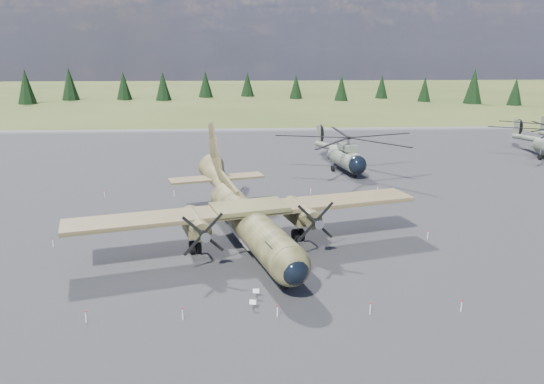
{
  "coord_description": "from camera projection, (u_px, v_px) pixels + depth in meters",
  "views": [
    {
      "loc": [
        -0.16,
        -44.01,
        16.57
      ],
      "look_at": [
        2.58,
        2.0,
        4.11
      ],
      "focal_mm": 35.0,
      "sensor_mm": 36.0,
      "label": 1
    }
  ],
  "objects": [
    {
      "name": "info_placard_right",
      "position": [
        256.0,
        292.0,
        36.38
      ],
      "size": [
        0.43,
        0.18,
        0.68
      ],
      "rotation": [
        0.0,
        0.0,
        -0.0
      ],
      "color": "gray",
      "rests_on": "ground"
    },
    {
      "name": "treeline",
      "position": [
        219.0,
        201.0,
        42.28
      ],
      "size": [
        301.39,
        306.9,
        11.0
      ],
      "color": "black",
      "rests_on": "ground"
    },
    {
      "name": "info_placard_left",
      "position": [
        253.0,
        303.0,
        34.76
      ],
      "size": [
        0.46,
        0.26,
        0.69
      ],
      "rotation": [
        0.0,
        0.0,
        -0.19
      ],
      "color": "gray",
      "rests_on": "ground"
    },
    {
      "name": "helicopter_near",
      "position": [
        346.0,
        147.0,
        72.46
      ],
      "size": [
        23.51,
        25.34,
        5.13
      ],
      "rotation": [
        0.0,
        0.0,
        0.18
      ],
      "color": "slate",
      "rests_on": "ground"
    },
    {
      "name": "barrier_fence",
      "position": [
        239.0,
        238.0,
        46.51
      ],
      "size": [
        33.12,
        29.62,
        0.85
      ],
      "color": "white",
      "rests_on": "ground"
    },
    {
      "name": "ground",
      "position": [
        244.0,
        243.0,
        46.74
      ],
      "size": [
        500.0,
        500.0,
        0.0
      ],
      "primitive_type": "plane",
      "color": "brown",
      "rests_on": "ground"
    },
    {
      "name": "transport_plane",
      "position": [
        246.0,
        214.0,
        45.64
      ],
      "size": [
        29.67,
        26.52,
        9.87
      ],
      "rotation": [
        0.0,
        0.0,
        0.27
      ],
      "color": "#3B3C20",
      "rests_on": "ground"
    },
    {
      "name": "apron",
      "position": [
        243.0,
        210.0,
        56.38
      ],
      "size": [
        120.0,
        120.0,
        0.04
      ],
      "primitive_type": "cube",
      "color": "#5C5C61",
      "rests_on": "ground"
    }
  ]
}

